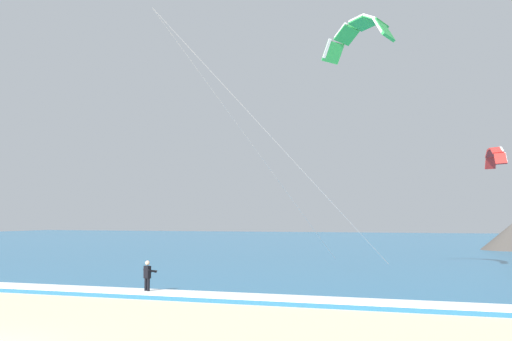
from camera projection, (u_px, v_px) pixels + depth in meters
The scene contains 6 objects.
sea at pixel (350, 243), 83.03m from camera, with size 200.00×120.00×0.20m, color teal.
surf_foam at pixel (155, 292), 27.22m from camera, with size 200.00×2.01×0.04m, color white.
surfboard at pixel (147, 295), 27.52m from camera, with size 0.96×1.46×0.09m.
kitesurfer at pixel (148, 276), 27.61m from camera, with size 0.65×0.65×1.69m.
kite_primary at pixel (358, 33), 34.88m from camera, with size 11.53×11.38×14.81m.
kite_distant at pixel (495, 155), 50.99m from camera, with size 1.53×5.12×1.79m.
Camera 1 is at (13.27, -12.70, 3.75)m, focal length 40.02 mm.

